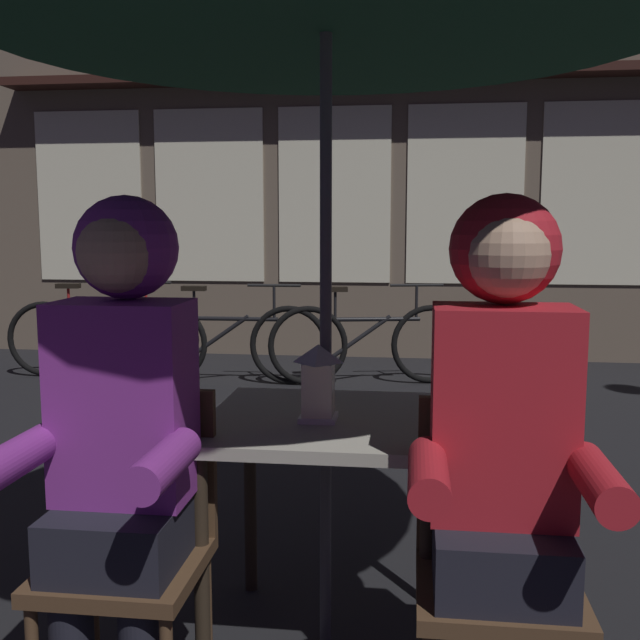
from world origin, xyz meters
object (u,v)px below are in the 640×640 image
at_px(chair_right, 496,555).
at_px(lantern, 318,381).
at_px(bicycle_nearest, 102,337).
at_px(cafe_table, 326,448).
at_px(person_left_hooded, 121,412).
at_px(bicycle_third, 369,343).
at_px(person_right_hooded, 503,425).
at_px(bicycle_second, 228,342).
at_px(chair_left, 133,535).

bearing_deg(chair_right, lantern, 147.28).
relative_size(chair_right, bicycle_nearest, 0.52).
relative_size(cafe_table, lantern, 3.20).
xyz_separation_m(cafe_table, lantern, (-0.02, -0.05, 0.22)).
xyz_separation_m(person_left_hooded, bicycle_nearest, (-1.93, 4.28, -0.50)).
relative_size(chair_right, bicycle_third, 0.52).
distance_m(cafe_table, person_right_hooded, 0.67).
height_order(cafe_table, lantern, lantern).
height_order(chair_right, bicycle_second, chair_right).
bearing_deg(person_right_hooded, lantern, 142.87).
relative_size(lantern, bicycle_third, 0.14).
relative_size(chair_left, person_left_hooded, 0.62).
xyz_separation_m(cafe_table, bicycle_nearest, (-2.41, 3.86, -0.29)).
distance_m(chair_right, person_right_hooded, 0.36).
height_order(bicycle_second, bicycle_third, same).
bearing_deg(lantern, person_right_hooded, -37.13).
bearing_deg(bicycle_nearest, chair_left, -65.48).
relative_size(person_left_hooded, bicycle_nearest, 0.83).
height_order(person_left_hooded, person_right_hooded, same).
relative_size(cafe_table, person_left_hooded, 0.53).
bearing_deg(chair_right, bicycle_nearest, 124.34).
xyz_separation_m(cafe_table, person_right_hooded, (0.48, -0.43, 0.21)).
height_order(cafe_table, person_left_hooded, person_left_hooded).
bearing_deg(person_right_hooded, cafe_table, 138.43).
bearing_deg(bicycle_third, lantern, -88.86).
bearing_deg(chair_right, bicycle_second, 112.98).
distance_m(cafe_table, lantern, 0.23).
bearing_deg(person_left_hooded, cafe_table, 41.57).
distance_m(chair_left, chair_right, 0.96).
height_order(person_left_hooded, bicycle_third, person_left_hooded).
xyz_separation_m(person_right_hooded, bicycle_second, (-1.74, 4.16, -0.50)).
bearing_deg(person_left_hooded, chair_right, 3.39).
relative_size(cafe_table, chair_left, 0.85).
bearing_deg(person_right_hooded, bicycle_second, 112.69).
height_order(lantern, bicycle_nearest, lantern).
distance_m(cafe_table, person_left_hooded, 0.67).
distance_m(chair_right, bicycle_second, 4.46).
relative_size(person_left_hooded, bicycle_second, 0.83).
height_order(person_left_hooded, bicycle_nearest, person_left_hooded).
xyz_separation_m(bicycle_nearest, bicycle_second, (1.15, -0.12, 0.00)).
bearing_deg(chair_right, person_right_hooded, -90.00).
bearing_deg(bicycle_second, person_right_hooded, -67.31).
relative_size(chair_left, bicycle_third, 0.52).
xyz_separation_m(chair_right, bicycle_nearest, (-2.89, 4.23, -0.14)).
height_order(lantern, chair_right, lantern).
bearing_deg(cafe_table, person_left_hooded, -138.43).
distance_m(lantern, bicycle_third, 3.93).
bearing_deg(chair_left, person_right_hooded, -3.39).
bearing_deg(bicycle_nearest, person_left_hooded, -65.77).
xyz_separation_m(lantern, chair_right, (0.50, -0.32, -0.37)).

